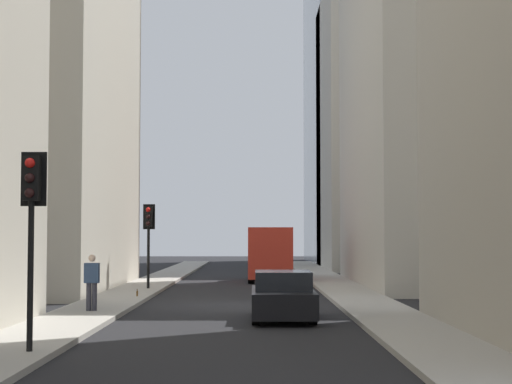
% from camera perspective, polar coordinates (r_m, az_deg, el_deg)
% --- Properties ---
extents(ground_plane, '(135.00, 135.00, 0.00)m').
position_cam_1_polar(ground_plane, '(28.90, -1.29, -7.86)').
color(ground_plane, black).
extents(sidewalk_right, '(90.00, 2.20, 0.14)m').
position_cam_1_polar(sidewalk_right, '(29.33, -10.19, -7.60)').
color(sidewalk_right, '#A8A399').
rests_on(sidewalk_right, ground_plane).
extents(sidewalk_left, '(90.00, 2.20, 0.14)m').
position_cam_1_polar(sidewalk_left, '(29.15, 7.67, -7.65)').
color(sidewalk_left, '#A8A399').
rests_on(sidewalk_left, ground_plane).
extents(building_left_far, '(12.92, 10.00, 20.10)m').
position_cam_1_polar(building_left_far, '(60.95, 9.35, 4.20)').
color(building_left_far, '#B7B2A5').
rests_on(building_left_far, ground_plane).
extents(building_left_midfar, '(16.38, 10.00, 19.71)m').
position_cam_1_polar(building_left_midfar, '(41.83, 13.84, 7.28)').
color(building_left_midfar, '#B7B2A5').
rests_on(building_left_midfar, ground_plane).
extents(building_right_midfar, '(15.00, 10.00, 25.20)m').
position_cam_1_polar(building_right_midfar, '(39.90, -16.77, 11.87)').
color(building_right_midfar, beige).
rests_on(building_right_midfar, ground_plane).
extents(delivery_truck, '(6.46, 2.25, 2.84)m').
position_cam_1_polar(delivery_truck, '(44.20, 0.93, -4.29)').
color(delivery_truck, red).
rests_on(delivery_truck, ground_plane).
extents(sedan_black, '(4.30, 1.78, 1.42)m').
position_cam_1_polar(sedan_black, '(23.95, 1.86, -7.27)').
color(sedan_black, black).
rests_on(sedan_black, ground_plane).
extents(traffic_light_foreground, '(0.43, 0.52, 3.99)m').
position_cam_1_polar(traffic_light_foreground, '(17.09, -15.27, -0.79)').
color(traffic_light_foreground, black).
rests_on(traffic_light_foreground, sidewalk_right).
extents(traffic_light_midblock, '(0.43, 0.52, 3.67)m').
position_cam_1_polar(traffic_light_midblock, '(36.26, -7.44, -2.38)').
color(traffic_light_midblock, black).
rests_on(traffic_light_midblock, sidewalk_right).
extents(pedestrian, '(0.26, 0.44, 1.71)m').
position_cam_1_polar(pedestrian, '(25.83, -11.29, -5.99)').
color(pedestrian, '#33333D').
rests_on(pedestrian, sidewalk_right).
extents(discarded_bottle, '(0.07, 0.07, 0.27)m').
position_cam_1_polar(discarded_bottle, '(31.68, -8.22, -6.95)').
color(discarded_bottle, brown).
rests_on(discarded_bottle, sidewalk_right).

